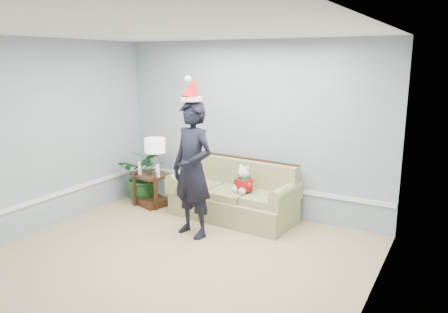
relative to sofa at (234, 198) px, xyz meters
name	(u,v)px	position (x,y,z in m)	size (l,w,h in m)	color
room_shell	(148,159)	(0.06, -2.10, 1.03)	(4.54, 5.04, 2.74)	tan
wainscot_trim	(139,194)	(-1.11, -0.92, 0.13)	(4.49, 4.99, 0.06)	white
sofa	(234,198)	(0.00, 0.00, 0.00)	(1.97, 0.96, 0.89)	#52622E
side_table	(152,193)	(-1.48, -0.16, -0.11)	(0.67, 0.61, 0.54)	#3D2716
table_lamp	(155,147)	(-1.40, -0.13, 0.69)	(0.34, 0.34, 0.61)	silver
candle_pair	(149,170)	(-1.44, -0.27, 0.32)	(0.44, 0.06, 0.22)	silver
houseplant	(145,175)	(-1.72, -0.04, 0.14)	(0.83, 0.72, 0.92)	#1C5725
man	(193,170)	(-0.17, -0.88, 0.62)	(0.68, 0.45, 1.88)	black
santa_hat	(192,90)	(-0.17, -0.87, 1.69)	(0.37, 0.39, 0.34)	silver
teddy_bear	(244,183)	(0.22, -0.12, 0.30)	(0.32, 0.33, 0.42)	silver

